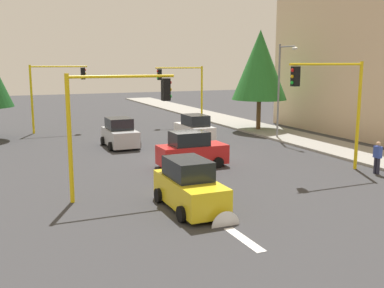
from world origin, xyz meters
The scene contains 14 objects.
ground_plane centered at (0.00, 0.00, 0.00)m, with size 120.00×120.00×0.00m, color #353538.
sidewalk_kerb centered at (-5.00, 10.50, 0.07)m, with size 80.00×4.00×0.15m, color gray.
lane_arrow_near centered at (11.51, -3.00, 0.01)m, with size 2.40×1.10×1.10m.
traffic_signal_near_right centered at (6.00, -5.63, 3.74)m, with size 0.36×4.59×5.26m.
traffic_signal_far_right centered at (-14.00, -5.67, 3.90)m, with size 0.36×4.59×5.50m.
traffic_signal_near_left centered at (6.00, 5.71, 4.06)m, with size 0.36×4.59×5.74m.
traffic_signal_far_left centered at (-14.00, 5.65, 3.80)m, with size 0.36×4.59×5.35m.
street_lamp_curbside centered at (-3.61, 9.20, 4.35)m, with size 2.15×0.28×7.00m.
tree_roadside_mid centered at (-8.00, 10.00, 5.46)m, with size 4.54×4.54×8.32m.
car_yellow centered at (8.68, -3.40, 0.90)m, with size 4.07×1.93×1.98m.
car_white centered at (-5.34, 2.97, 0.90)m, with size 3.97×1.96×1.98m.
car_silver centered at (-5.39, -2.56, 0.90)m, with size 3.73×2.09×1.98m.
car_red centered at (2.00, -0.43, 0.90)m, with size 1.99×3.75×1.98m.
pedestrian_crossing centered at (7.32, 7.70, 0.91)m, with size 0.40×0.24×1.70m.
Camera 1 is at (24.42, -10.08, 5.68)m, focal length 42.32 mm.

